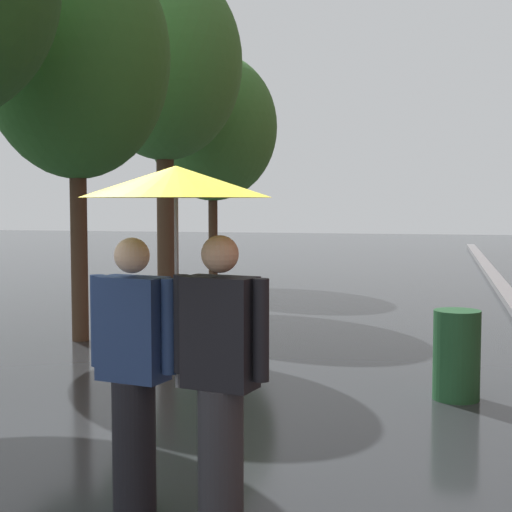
% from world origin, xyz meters
% --- Properties ---
extents(ground_plane, '(80.00, 80.00, 0.00)m').
position_xyz_m(ground_plane, '(0.00, 0.00, 0.00)').
color(ground_plane, '#26282B').
extents(street_tree_1, '(2.48, 2.48, 5.39)m').
position_xyz_m(street_tree_1, '(-2.81, 4.99, 3.76)').
color(street_tree_1, '#473323').
rests_on(street_tree_1, ground).
extents(street_tree_2, '(2.85, 2.85, 6.18)m').
position_xyz_m(street_tree_2, '(-3.03, 8.95, 4.37)').
color(street_tree_2, '#473323').
rests_on(street_tree_2, ground).
extents(street_tree_3, '(2.89, 2.89, 5.17)m').
position_xyz_m(street_tree_3, '(-3.08, 12.16, 3.52)').
color(street_tree_3, '#473323').
rests_on(street_tree_3, ground).
extents(couple_under_umbrella, '(1.15, 1.10, 2.08)m').
position_xyz_m(couple_under_umbrella, '(0.39, -0.27, 1.37)').
color(couple_under_umbrella, black).
rests_on(couple_under_umbrella, ground).
extents(litter_bin, '(0.44, 0.44, 0.85)m').
position_xyz_m(litter_bin, '(2.04, 2.99, 0.42)').
color(litter_bin, '#1E4C28').
rests_on(litter_bin, ground).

